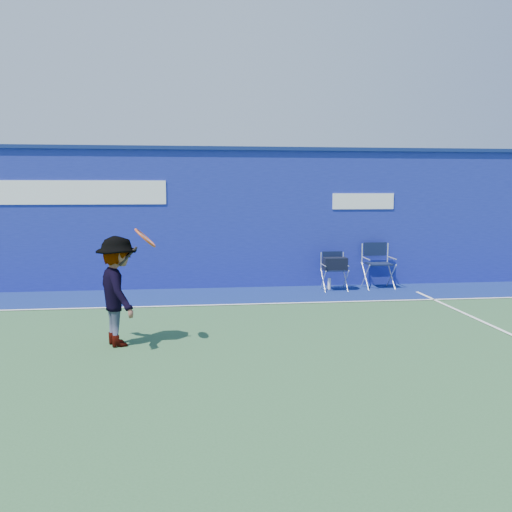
{
  "coord_description": "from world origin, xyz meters",
  "views": [
    {
      "loc": [
        -0.22,
        -6.77,
        2.16
      ],
      "look_at": [
        0.9,
        2.6,
        1.0
      ],
      "focal_mm": 38.0,
      "sensor_mm": 36.0,
      "label": 1
    }
  ],
  "objects": [
    {
      "name": "tennis_player",
      "position": [
        -1.24,
        0.77,
        0.77
      ],
      "size": [
        1.01,
        1.13,
        1.65
      ],
      "color": "#EA4738",
      "rests_on": "ground"
    },
    {
      "name": "stadium_wall",
      "position": [
        -0.0,
        5.2,
        1.55
      ],
      "size": [
        24.0,
        0.5,
        3.08
      ],
      "color": "navy",
      "rests_on": "ground"
    },
    {
      "name": "court_lines",
      "position": [
        0.0,
        0.6,
        0.01
      ],
      "size": [
        24.0,
        12.0,
        0.01
      ],
      "color": "white",
      "rests_on": "out_of_bounds_strip"
    },
    {
      "name": "ground",
      "position": [
        0.0,
        0.0,
        0.0
      ],
      "size": [
        80.0,
        80.0,
        0.0
      ],
      "primitive_type": "plane",
      "color": "#2C5330",
      "rests_on": "ground"
    },
    {
      "name": "water_bottle",
      "position": [
        2.74,
        4.54,
        0.13
      ],
      "size": [
        0.07,
        0.07,
        0.25
      ],
      "primitive_type": "cylinder",
      "color": "white",
      "rests_on": "ground"
    },
    {
      "name": "out_of_bounds_strip",
      "position": [
        0.0,
        4.1,
        0.0
      ],
      "size": [
        24.0,
        1.8,
        0.01
      ],
      "primitive_type": "cube",
      "color": "navy",
      "rests_on": "ground"
    },
    {
      "name": "directors_chair_left",
      "position": [
        2.82,
        4.43,
        0.34
      ],
      "size": [
        0.49,
        0.44,
        0.83
      ],
      "color": "silver",
      "rests_on": "ground"
    },
    {
      "name": "directors_chair_right",
      "position": [
        3.85,
        4.6,
        0.31
      ],
      "size": [
        0.59,
        0.53,
        0.99
      ],
      "color": "silver",
      "rests_on": "ground"
    }
  ]
}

